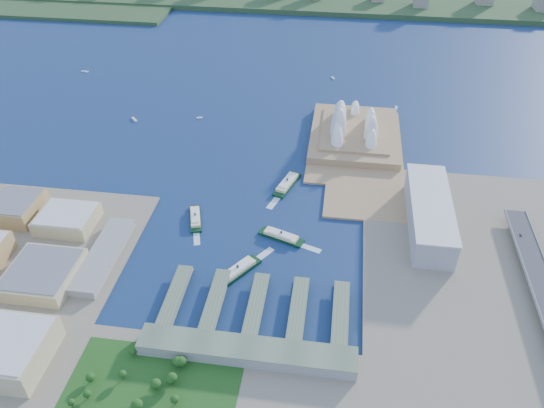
% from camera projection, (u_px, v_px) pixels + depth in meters
% --- Properties ---
extents(ground, '(3000.00, 3000.00, 0.00)m').
position_uv_depth(ground, '(255.00, 257.00, 595.06)').
color(ground, '#101F4C').
rests_on(ground, ground).
extents(east_land, '(240.00, 500.00, 3.00)m').
position_uv_depth(east_land, '(484.00, 313.00, 527.74)').
color(east_land, gray).
rests_on(east_land, ground).
extents(peninsula, '(135.00, 220.00, 3.00)m').
position_uv_depth(peninsula, '(355.00, 145.00, 787.31)').
color(peninsula, '#9C7C55').
rests_on(peninsula, ground).
extents(opera_house, '(134.00, 180.00, 58.00)m').
position_uv_depth(opera_house, '(356.00, 120.00, 784.97)').
color(opera_house, white).
rests_on(opera_house, peninsula).
extents(toaster_building, '(45.00, 155.00, 35.00)m').
position_uv_depth(toaster_building, '(429.00, 214.00, 623.94)').
color(toaster_building, '#97979C').
rests_on(toaster_building, east_land).
extents(west_buildings, '(200.00, 280.00, 27.00)m').
position_uv_depth(west_buildings, '(10.00, 267.00, 557.91)').
color(west_buildings, '#A58652').
rests_on(west_buildings, west_land).
extents(ferry_wharves, '(184.00, 90.00, 9.30)m').
position_uv_depth(ferry_wharves, '(256.00, 305.00, 531.48)').
color(ferry_wharves, '#55674E').
rests_on(ferry_wharves, ground).
extents(terminal_building, '(200.00, 28.00, 12.00)m').
position_uv_depth(terminal_building, '(247.00, 351.00, 481.38)').
color(terminal_building, gray).
rests_on(terminal_building, south_land).
extents(park, '(150.00, 110.00, 16.00)m').
position_uv_depth(park, '(147.00, 393.00, 445.18)').
color(park, '#194714').
rests_on(park, south_land).
extents(ferry_a, '(27.31, 52.91, 9.70)m').
position_uv_depth(ferry_a, '(195.00, 217.00, 645.04)').
color(ferry_a, black).
rests_on(ferry_a, ground).
extents(ferry_b, '(32.92, 62.22, 11.42)m').
position_uv_depth(ferry_b, '(287.00, 182.00, 702.19)').
color(ferry_b, black).
rests_on(ferry_b, ground).
extents(ferry_c, '(45.99, 56.86, 11.13)m').
position_uv_depth(ferry_c, '(238.00, 269.00, 571.01)').
color(ferry_c, black).
rests_on(ferry_c, ground).
extents(ferry_d, '(56.02, 31.48, 10.31)m').
position_uv_depth(ferry_d, '(281.00, 235.00, 617.34)').
color(ferry_d, black).
rests_on(ferry_d, ground).
extents(boat_a, '(13.19, 14.05, 2.98)m').
position_uv_depth(boat_a, '(134.00, 119.00, 851.14)').
color(boat_a, white).
rests_on(boat_a, ground).
extents(boat_b, '(9.71, 6.17, 2.47)m').
position_uv_depth(boat_b, '(199.00, 118.00, 855.91)').
color(boat_b, white).
rests_on(boat_b, ground).
extents(boat_c, '(5.04, 13.47, 2.96)m').
position_uv_depth(boat_c, '(396.00, 108.00, 882.83)').
color(boat_c, white).
rests_on(boat_c, ground).
extents(boat_d, '(13.94, 4.24, 2.32)m').
position_uv_depth(boat_d, '(85.00, 71.00, 1004.23)').
color(boat_d, white).
rests_on(boat_d, ground).
extents(boat_e, '(7.20, 11.02, 2.59)m').
position_uv_depth(boat_e, '(333.00, 78.00, 980.14)').
color(boat_e, white).
rests_on(boat_e, ground).
extents(car_c, '(1.93, 4.76, 1.38)m').
position_uv_depth(car_c, '(521.00, 235.00, 601.35)').
color(car_c, slate).
rests_on(car_c, expressway).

